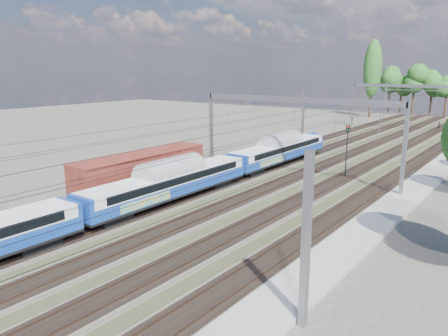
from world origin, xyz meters
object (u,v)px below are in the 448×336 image
Objects in this scene: worker at (439,125)px; freight_boxcar at (142,170)px; signal_near at (347,145)px; emu_train at (167,179)px.

freight_boxcar is at bearing 151.84° from worker.
signal_near is at bearing 163.04° from worker.
emu_train is at bearing -103.37° from signal_near.
signal_near is (13.43, 17.94, 1.38)m from freight_boxcar.
freight_boxcar reaches higher than worker.
freight_boxcar is (-4.50, 1.22, -0.06)m from emu_train.
emu_train is 21.18m from signal_near.
worker is 0.28× the size of signal_near.
signal_near is (8.93, 19.16, 1.32)m from emu_train.
freight_boxcar is 9.04× the size of worker.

